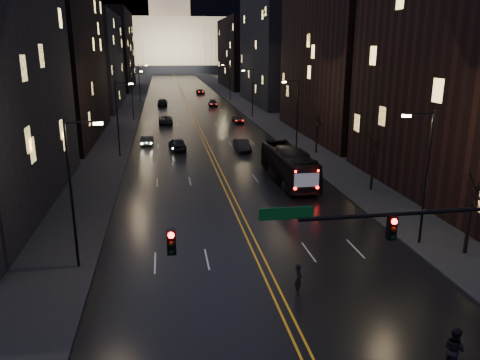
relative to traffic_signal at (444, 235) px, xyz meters
name	(u,v)px	position (x,y,z in m)	size (l,w,h in m)	color
ground	(305,353)	(-5.91, 0.00, -5.10)	(900.00, 900.00, 0.00)	black
road	(181,91)	(-5.91, 130.00, -5.09)	(20.00, 320.00, 0.02)	black
sidewalk_left	(134,91)	(-19.91, 130.00, -5.02)	(8.00, 320.00, 0.16)	black
sidewalk_right	(226,90)	(8.09, 130.00, -5.02)	(8.00, 320.00, 0.16)	black
center_line	(181,91)	(-5.91, 130.00, -5.08)	(0.62, 320.00, 0.01)	orange
building_left_mid	(47,38)	(-26.91, 54.00, 8.90)	(12.00, 30.00, 28.00)	black
building_left_far	(90,61)	(-26.91, 92.00, 4.90)	(12.00, 34.00, 20.00)	black
building_left_dist	(111,50)	(-26.91, 140.00, 6.90)	(12.00, 40.00, 24.00)	black
building_right_tall	(350,2)	(15.09, 50.00, 13.90)	(12.00, 30.00, 38.00)	black
building_right_mid	(278,47)	(15.09, 92.00, 7.90)	(12.00, 34.00, 26.00)	black
building_right_dist	(243,53)	(15.09, 140.00, 5.90)	(12.00, 40.00, 22.00)	black
capitol	(171,39)	(-5.91, 250.00, 12.05)	(90.00, 50.00, 58.50)	black
traffic_signal	(444,235)	(0.00, 0.00, 0.00)	(17.29, 0.45, 7.00)	black
streetlamp_right_near	(424,172)	(4.91, 10.00, -0.02)	(2.13, 0.25, 9.00)	black
streetlamp_left_near	(74,187)	(-16.72, 10.00, -0.02)	(2.13, 0.25, 9.00)	black
streetlamp_right_mid	(296,111)	(4.91, 40.00, -0.02)	(2.13, 0.25, 9.00)	black
streetlamp_left_mid	(119,115)	(-16.72, 40.00, -0.02)	(2.13, 0.25, 9.00)	black
streetlamp_right_far	(252,90)	(4.91, 70.00, -0.02)	(2.13, 0.25, 9.00)	black
streetlamp_left_far	(133,92)	(-16.72, 70.00, -0.02)	(2.13, 0.25, 9.00)	black
streetlamp_right_dist	(229,80)	(4.91, 100.00, -0.02)	(2.13, 0.25, 9.00)	black
streetlamp_left_dist	(140,81)	(-16.72, 100.00, -0.02)	(2.13, 0.25, 9.00)	black
tree_right_near	(474,187)	(7.09, 8.00, -0.58)	(2.40, 2.40, 6.65)	black
tree_right_mid	(375,143)	(7.09, 22.00, -0.58)	(2.40, 2.40, 6.65)	black
tree_right_far	(318,118)	(7.09, 38.00, -0.58)	(2.40, 2.40, 6.65)	black
bus	(288,165)	(0.40, 26.43, -3.44)	(2.80, 11.95, 3.33)	black
oncoming_car_a	(177,144)	(-9.92, 42.98, -4.30)	(1.91, 4.74, 1.62)	black
oncoming_car_b	(147,141)	(-13.88, 46.68, -4.43)	(1.42, 4.08, 1.34)	black
oncoming_car_c	(166,120)	(-11.19, 65.35, -4.40)	(2.35, 5.10, 1.42)	black
oncoming_car_d	(162,102)	(-11.64, 92.10, -4.31)	(2.22, 5.46, 1.58)	black
receding_car_a	(242,145)	(-1.76, 41.11, -4.34)	(1.61, 4.61, 1.52)	black
receding_car_b	(238,119)	(1.31, 63.94, -4.41)	(1.65, 4.09, 1.39)	black
receding_car_c	(213,103)	(-0.45, 88.52, -4.39)	(1.99, 4.89, 1.42)	black
receding_car_d	(200,91)	(-0.79, 119.36, -4.44)	(2.20, 4.77, 1.33)	black
pedestrian_a	(299,279)	(-4.75, 5.00, -4.24)	(0.63, 0.41, 1.73)	black
pedestrian_b	(454,349)	(-0.28, -2.00, -4.13)	(0.95, 0.52, 1.95)	black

